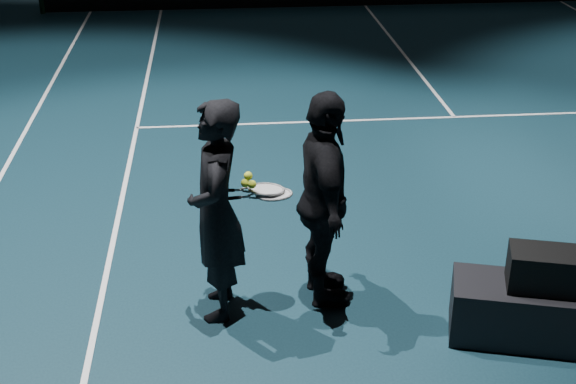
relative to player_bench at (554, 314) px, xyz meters
name	(u,v)px	position (x,y,z in m)	size (l,w,h in m)	color
floor	(366,6)	(0.62, 11.19, -0.23)	(36.00, 36.00, 0.00)	#0D2530
court_lines	(366,6)	(0.62, 11.19, -0.22)	(10.98, 23.78, 0.01)	white
player_bench	(554,314)	(0.00, 0.00, 0.00)	(1.52, 0.51, 0.46)	black
racket_bag	(561,271)	(0.00, 0.00, 0.38)	(0.76, 0.33, 0.30)	black
bag_signature	(571,283)	(0.00, -0.17, 0.38)	(0.36, 0.00, 0.10)	white
player_a	(216,211)	(-2.50, 0.64, 0.67)	(0.65, 0.43, 1.79)	black
player_b	(324,201)	(-1.66, 0.74, 0.67)	(1.05, 0.44, 1.79)	black
racket_lower	(274,194)	(-2.06, 0.70, 0.76)	(0.68, 0.22, 0.03)	black
racket_upper	(267,189)	(-2.11, 0.73, 0.79)	(0.68, 0.22, 0.03)	black
tennis_balls	(248,181)	(-2.25, 0.68, 0.89)	(0.12, 0.10, 0.12)	#BDD12C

